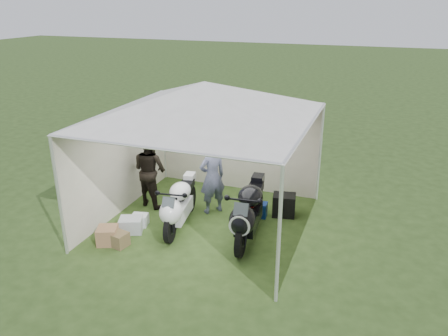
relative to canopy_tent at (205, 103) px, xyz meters
The scene contains 12 objects.
ground 2.58m from the canopy_tent, 89.22° to the right, with size 80.00×80.00×0.00m, color #2A4118.
canopy_tent is the anchor object (origin of this frame).
motorcycle_white 2.13m from the canopy_tent, 137.91° to the right, with size 0.61×1.94×0.96m.
motorcycle_black 2.25m from the canopy_tent, 18.69° to the right, with size 0.61×2.18×1.07m.
paddock_stand 2.67m from the canopy_tent, 35.13° to the left, with size 0.42×0.26×0.32m, color #193FBE.
person_dark_jacket 2.34m from the canopy_tent, 166.04° to the left, with size 0.82×0.64×1.70m, color black.
person_blue_jacket 1.82m from the canopy_tent, 98.24° to the left, with size 0.61×0.40×1.66m, color slate.
equipment_box 2.89m from the canopy_tent, 31.44° to the left, with size 0.48×0.39×0.48m, color black.
crate_0 2.90m from the canopy_tent, 145.08° to the right, with size 0.45×0.35×0.30m, color #B0B5BA.
crate_1 3.18m from the canopy_tent, 135.61° to the right, with size 0.38×0.38×0.34m, color #926946.
crate_2 2.83m from the canopy_tent, 154.53° to the right, with size 0.33×0.27×0.24m, color silver.
crate_3 3.11m from the canopy_tent, 131.17° to the right, with size 0.41×0.29×0.27m, color brown.
Camera 1 is at (3.19, -7.59, 4.44)m, focal length 35.00 mm.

